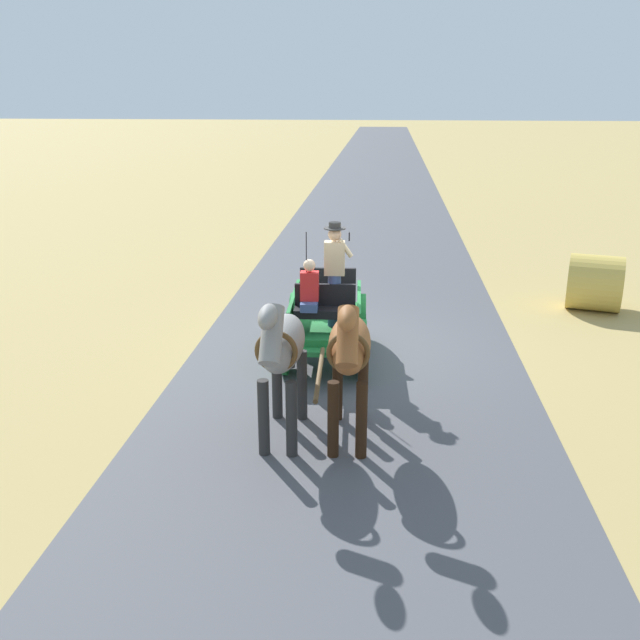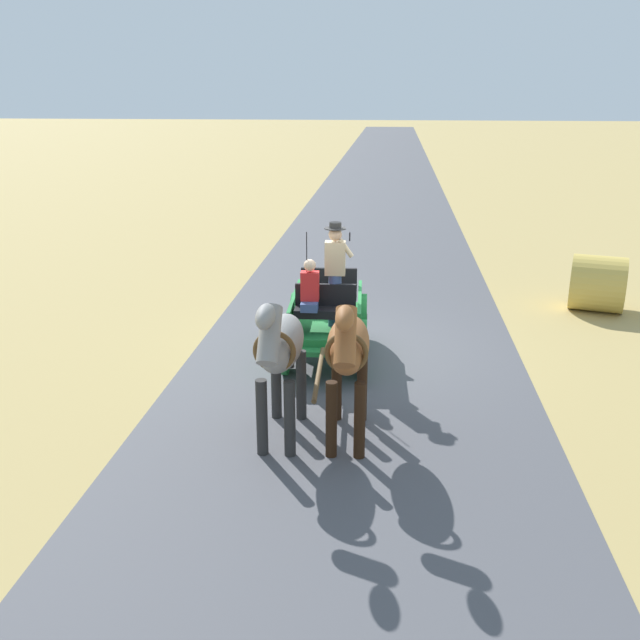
{
  "view_description": "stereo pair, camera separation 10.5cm",
  "coord_description": "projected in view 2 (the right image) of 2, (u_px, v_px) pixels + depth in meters",
  "views": [
    {
      "loc": [
        -0.47,
        12.07,
        4.58
      ],
      "look_at": [
        0.5,
        1.56,
        1.1
      ],
      "focal_mm": 39.53,
      "sensor_mm": 36.0,
      "label": 1
    },
    {
      "loc": [
        -0.58,
        12.06,
        4.58
      ],
      "look_at": [
        0.5,
        1.56,
        1.1
      ],
      "focal_mm": 39.53,
      "sensor_mm": 36.0,
      "label": 2
    }
  ],
  "objects": [
    {
      "name": "road_surface",
      "position": [
        356.0,
        351.0,
        12.88
      ],
      "size": [
        5.91,
        160.0,
        0.01
      ],
      "primitive_type": "cube",
      "color": "#4C4C51",
      "rests_on": "ground"
    },
    {
      "name": "ground_plane",
      "position": [
        356.0,
        351.0,
        12.88
      ],
      "size": [
        200.0,
        200.0,
        0.0
      ],
      "primitive_type": "plane",
      "color": "tan"
    },
    {
      "name": "hay_bale",
      "position": [
        598.0,
        284.0,
        15.1
      ],
      "size": [
        1.38,
        1.45,
        1.2
      ],
      "primitive_type": "cylinder",
      "rotation": [
        0.0,
        1.57,
        2.87
      ],
      "color": "gold",
      "rests_on": "ground"
    },
    {
      "name": "horse_off_side",
      "position": [
        280.0,
        349.0,
        9.26
      ],
      "size": [
        0.57,
        2.13,
        2.21
      ],
      "color": "gray",
      "rests_on": "ground"
    },
    {
      "name": "horse_near_side",
      "position": [
        348.0,
        350.0,
        9.2
      ],
      "size": [
        0.59,
        2.13,
        2.21
      ],
      "color": "brown",
      "rests_on": "ground"
    },
    {
      "name": "horse_drawn_carriage",
      "position": [
        327.0,
        316.0,
        12.26
      ],
      "size": [
        1.49,
        4.51,
        2.5
      ],
      "color": "#1E7233",
      "rests_on": "ground"
    }
  ]
}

